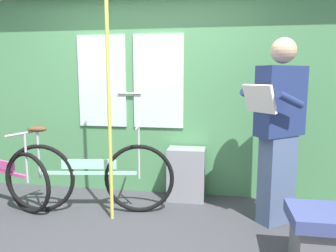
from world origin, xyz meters
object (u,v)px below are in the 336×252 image
at_px(passenger_reading_newspaper, 279,128).
at_px(handrail_pole, 109,103).
at_px(bicycle_near_door, 89,176).
at_px(trash_bin_by_wall, 186,174).

distance_m(passenger_reading_newspaper, handrail_pole, 1.64).
bearing_deg(bicycle_near_door, handrail_pole, -30.80).
height_order(passenger_reading_newspaper, handrail_pole, handrail_pole).
relative_size(bicycle_near_door, passenger_reading_newspaper, 0.99).
bearing_deg(bicycle_near_door, trash_bin_by_wall, 19.47).
height_order(passenger_reading_newspaper, trash_bin_by_wall, passenger_reading_newspaper).
bearing_deg(passenger_reading_newspaper, handrail_pole, -32.41).
bearing_deg(trash_bin_by_wall, passenger_reading_newspaper, -26.37).
bearing_deg(handrail_pole, bicycle_near_door, 157.90).
xyz_separation_m(bicycle_near_door, passenger_reading_newspaper, (1.90, 0.06, 0.55)).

